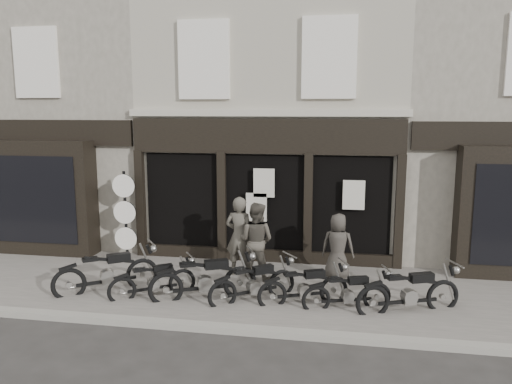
% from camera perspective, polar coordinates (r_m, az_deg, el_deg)
% --- Properties ---
extents(ground_plane, '(90.00, 90.00, 0.00)m').
position_cam_1_polar(ground_plane, '(10.87, -1.46, -12.96)').
color(ground_plane, '#2D2B28').
rests_on(ground_plane, ground).
extents(pavement, '(30.00, 4.20, 0.12)m').
position_cam_1_polar(pavement, '(11.67, -0.58, -11.03)').
color(pavement, '#645E58').
rests_on(pavement, ground_plane).
extents(kerb, '(30.00, 0.25, 0.13)m').
position_cam_1_polar(kerb, '(9.73, -2.95, -15.37)').
color(kerb, gray).
rests_on(kerb, ground_plane).
extents(central_building, '(7.30, 6.22, 8.34)m').
position_cam_1_polar(central_building, '(15.93, 2.71, 9.22)').
color(central_building, '#A29C8B').
rests_on(central_building, ground).
extents(neighbour_left, '(5.60, 6.73, 8.34)m').
position_cam_1_polar(neighbour_left, '(17.81, -18.28, 8.66)').
color(neighbour_left, '#9C9484').
rests_on(neighbour_left, ground).
extents(neighbour_right, '(5.60, 6.73, 8.34)m').
position_cam_1_polar(neighbour_right, '(16.34, 25.60, 8.18)').
color(neighbour_right, '#9C9484').
rests_on(neighbour_right, ground).
extents(motorcycle_0, '(2.03, 1.62, 1.12)m').
position_cam_1_polar(motorcycle_0, '(11.84, -16.57, -9.16)').
color(motorcycle_0, black).
rests_on(motorcycle_0, ground).
extents(motorcycle_1, '(1.71, 1.29, 0.93)m').
position_cam_1_polar(motorcycle_1, '(11.32, -11.61, -10.22)').
color(motorcycle_1, black).
rests_on(motorcycle_1, ground).
extents(motorcycle_2, '(2.20, 1.28, 1.13)m').
position_cam_1_polar(motorcycle_2, '(10.99, -5.86, -10.25)').
color(motorcycle_2, black).
rests_on(motorcycle_2, ground).
extents(motorcycle_3, '(1.77, 1.47, 0.99)m').
position_cam_1_polar(motorcycle_3, '(10.87, -0.26, -10.72)').
color(motorcycle_3, black).
rests_on(motorcycle_3, ground).
extents(motorcycle_4, '(1.88, 1.05, 0.96)m').
position_cam_1_polar(motorcycle_4, '(10.77, 5.56, -11.05)').
color(motorcycle_4, black).
rests_on(motorcycle_4, ground).
extents(motorcycle_5, '(1.84, 0.85, 0.91)m').
position_cam_1_polar(motorcycle_5, '(10.64, 10.46, -11.54)').
color(motorcycle_5, black).
rests_on(motorcycle_5, ground).
extents(motorcycle_6, '(2.13, 1.11, 1.08)m').
position_cam_1_polar(motorcycle_6, '(10.72, 17.14, -11.27)').
color(motorcycle_6, black).
rests_on(motorcycle_6, ground).
extents(man_left, '(0.77, 0.57, 1.95)m').
position_cam_1_polar(man_left, '(12.16, -1.89, -5.07)').
color(man_left, '#4E4940').
rests_on(man_left, pavement).
extents(man_centre, '(1.05, 0.91, 1.85)m').
position_cam_1_polar(man_centre, '(11.97, -0.00, -5.56)').
color(man_centre, '#47423A').
rests_on(man_centre, pavement).
extents(man_right, '(0.84, 0.60, 1.59)m').
position_cam_1_polar(man_right, '(12.09, 9.33, -6.15)').
color(man_right, '#38342F').
rests_on(man_right, pavement).
extents(advert_sign_post, '(0.62, 0.40, 2.53)m').
position_cam_1_polar(advert_sign_post, '(13.79, -14.70, -3.05)').
color(advert_sign_post, black).
rests_on(advert_sign_post, ground).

